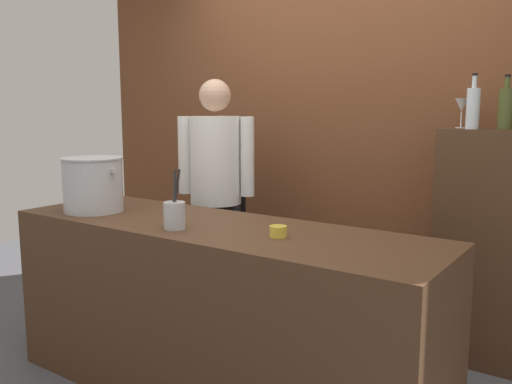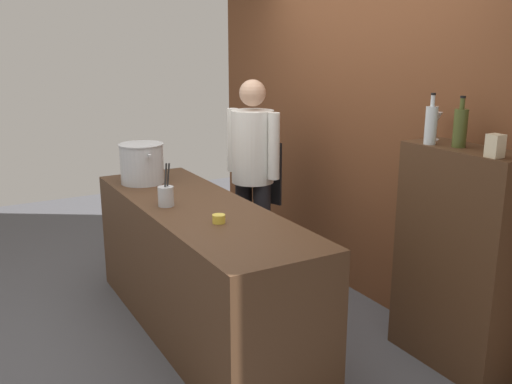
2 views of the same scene
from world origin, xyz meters
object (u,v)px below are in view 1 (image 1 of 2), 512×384
at_px(wine_bottle_clear, 473,108).
at_px(wine_bottle_olive, 506,108).
at_px(stockpot_large, 93,184).
at_px(butter_jar, 278,231).
at_px(wine_glass_short, 462,106).
at_px(chef, 216,185).
at_px(utensil_crock, 175,215).

bearing_deg(wine_bottle_clear, wine_bottle_olive, 25.58).
bearing_deg(wine_bottle_clear, stockpot_large, -144.89).
relative_size(stockpot_large, butter_jar, 5.08).
bearing_deg(wine_glass_short, wine_bottle_clear, -55.56).
bearing_deg(wine_glass_short, chef, -161.85).
relative_size(utensil_crock, butter_jar, 3.66).
bearing_deg(wine_bottle_clear, utensil_crock, -128.86).
height_order(wine_bottle_olive, wine_glass_short, wine_bottle_olive).
bearing_deg(stockpot_large, wine_bottle_clear, 35.11).
bearing_deg(wine_glass_short, wine_bottle_olive, -14.63).
bearing_deg(wine_bottle_clear, wine_glass_short, 124.44).
distance_m(stockpot_large, wine_glass_short, 2.14).
xyz_separation_m(chef, stockpot_large, (-0.18, -0.87, 0.09)).
distance_m(chef, wine_bottle_olive, 1.81).
bearing_deg(wine_bottle_clear, chef, -167.67).
bearing_deg(wine_bottle_olive, wine_glass_short, 165.37).
distance_m(chef, wine_bottle_clear, 1.65).
bearing_deg(stockpot_large, chef, 78.58).
height_order(stockpot_large, butter_jar, stockpot_large).
height_order(butter_jar, wine_glass_short, wine_glass_short).
bearing_deg(wine_bottle_olive, wine_bottle_clear, -154.42).
bearing_deg(chef, utensil_crock, 99.23).
distance_m(chef, stockpot_large, 0.89).
distance_m(utensil_crock, wine_bottle_olive, 1.86).
bearing_deg(chef, butter_jar, 122.35).
xyz_separation_m(stockpot_large, wine_bottle_clear, (1.71, 1.20, 0.42)).
bearing_deg(wine_glass_short, butter_jar, -109.04).
xyz_separation_m(chef, wine_bottle_clear, (1.54, 0.34, 0.51)).
height_order(stockpot_large, utensil_crock, stockpot_large).
xyz_separation_m(wine_bottle_clear, wine_bottle_olive, (0.15, 0.07, -0.00)).
bearing_deg(butter_jar, chef, 141.60).
bearing_deg(utensil_crock, wine_bottle_olive, 48.82).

